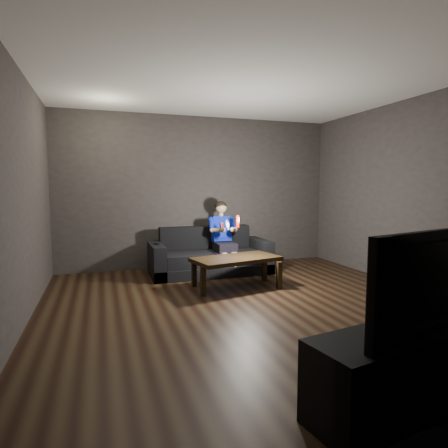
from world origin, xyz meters
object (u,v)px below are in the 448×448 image
object	(u,v)px
coffee_table	(236,261)
media_console	(407,368)
sofa	(210,258)
child	(223,232)

from	to	relation	value
coffee_table	media_console	world-z (taller)	media_console
sofa	coffee_table	bearing A→B (deg)	-84.11
sofa	media_console	world-z (taller)	sofa
coffee_table	media_console	xyz separation A→B (m)	(0.06, -3.09, -0.12)
child	media_console	size ratio (longest dim) A/B	0.79
child	coffee_table	bearing A→B (deg)	-97.17
sofa	media_console	distance (m)	4.10
coffee_table	media_console	size ratio (longest dim) A/B	0.90
sofa	coffee_table	distance (m)	1.02
media_console	coffee_table	bearing A→B (deg)	81.40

